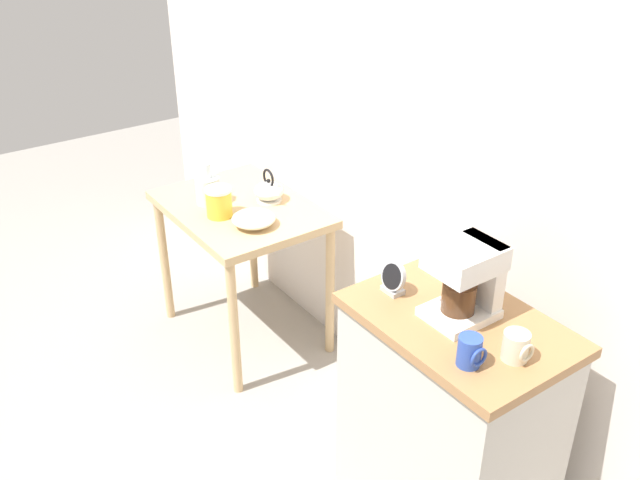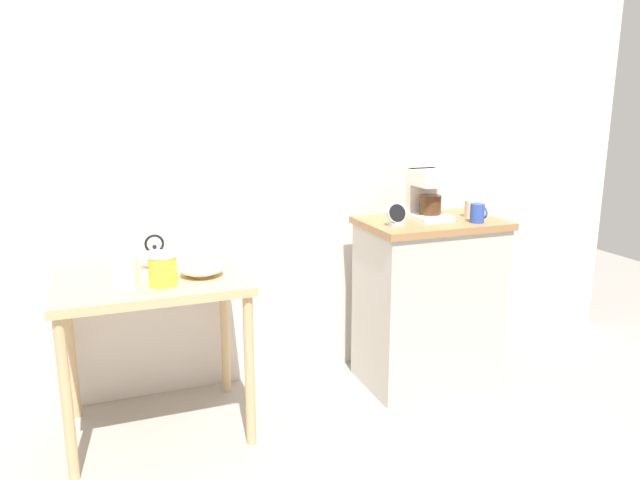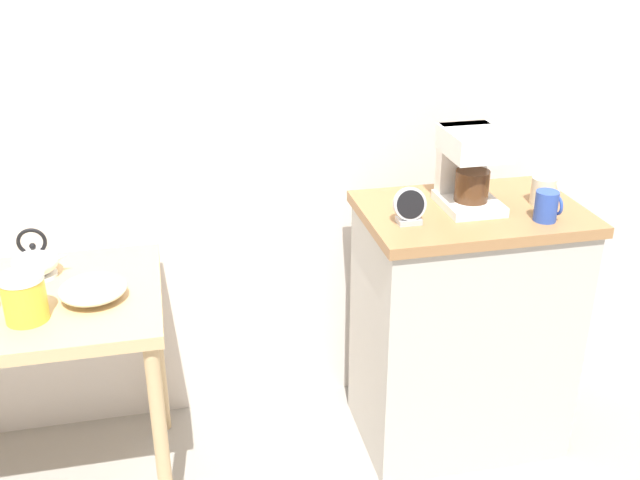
{
  "view_description": "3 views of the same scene",
  "coord_description": "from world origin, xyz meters",
  "px_view_note": "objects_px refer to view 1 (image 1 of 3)",
  "views": [
    {
      "loc": [
        2.05,
        -1.37,
        2.23
      ],
      "look_at": [
        0.08,
        0.02,
        0.9
      ],
      "focal_mm": 39.75,
      "sensor_mm": 36.0,
      "label": 1
    },
    {
      "loc": [
        -0.84,
        -2.55,
        1.51
      ],
      "look_at": [
        0.13,
        0.0,
        0.87
      ],
      "focal_mm": 33.26,
      "sensor_mm": 36.0,
      "label": 2
    },
    {
      "loc": [
        -0.2,
        -2.0,
        1.82
      ],
      "look_at": [
        0.25,
        -0.01,
        0.88
      ],
      "focal_mm": 41.54,
      "sensor_mm": 36.0,
      "label": 3
    }
  ],
  "objects_px": {
    "bowl_stoneware": "(254,219)",
    "teakettle": "(269,191)",
    "canister_enamel": "(219,202)",
    "table_clock": "(393,279)",
    "mug_small_cream": "(516,347)",
    "glass_carafe_vase": "(208,189)",
    "coffee_maker": "(468,277)",
    "mug_blue": "(470,352)"
  },
  "relations": [
    {
      "from": "canister_enamel",
      "to": "teakettle",
      "type": "bearing_deg",
      "value": 90.8
    },
    {
      "from": "mug_small_cream",
      "to": "table_clock",
      "type": "distance_m",
      "value": 0.49
    },
    {
      "from": "mug_blue",
      "to": "coffee_maker",
      "type": "bearing_deg",
      "value": 137.76
    },
    {
      "from": "glass_carafe_vase",
      "to": "coffee_maker",
      "type": "bearing_deg",
      "value": 5.37
    },
    {
      "from": "coffee_maker",
      "to": "table_clock",
      "type": "relative_size",
      "value": 2.22
    },
    {
      "from": "teakettle",
      "to": "mug_small_cream",
      "type": "height_order",
      "value": "mug_small_cream"
    },
    {
      "from": "coffee_maker",
      "to": "bowl_stoneware",
      "type": "bearing_deg",
      "value": -175.76
    },
    {
      "from": "bowl_stoneware",
      "to": "glass_carafe_vase",
      "type": "xyz_separation_m",
      "value": [
        -0.33,
        -0.05,
        0.04
      ]
    },
    {
      "from": "mug_small_cream",
      "to": "glass_carafe_vase",
      "type": "bearing_deg",
      "value": -176.77
    },
    {
      "from": "canister_enamel",
      "to": "mug_small_cream",
      "type": "xyz_separation_m",
      "value": [
        1.63,
        0.12,
        0.14
      ]
    },
    {
      "from": "bowl_stoneware",
      "to": "mug_blue",
      "type": "relative_size",
      "value": 2.05
    },
    {
      "from": "bowl_stoneware",
      "to": "mug_small_cream",
      "type": "height_order",
      "value": "mug_small_cream"
    },
    {
      "from": "bowl_stoneware",
      "to": "teakettle",
      "type": "relative_size",
      "value": 1.14
    },
    {
      "from": "teakettle",
      "to": "coffee_maker",
      "type": "xyz_separation_m",
      "value": [
        1.38,
        -0.1,
        0.25
      ]
    },
    {
      "from": "canister_enamel",
      "to": "bowl_stoneware",
      "type": "bearing_deg",
      "value": 24.27
    },
    {
      "from": "canister_enamel",
      "to": "coffee_maker",
      "type": "xyz_separation_m",
      "value": [
        1.37,
        0.17,
        0.23
      ]
    },
    {
      "from": "mug_small_cream",
      "to": "bowl_stoneware",
      "type": "bearing_deg",
      "value": -178.2
    },
    {
      "from": "teakettle",
      "to": "mug_small_cream",
      "type": "bearing_deg",
      "value": -5.15
    },
    {
      "from": "bowl_stoneware",
      "to": "glass_carafe_vase",
      "type": "height_order",
      "value": "glass_carafe_vase"
    },
    {
      "from": "teakettle",
      "to": "coffee_maker",
      "type": "bearing_deg",
      "value": -4.3
    },
    {
      "from": "coffee_maker",
      "to": "table_clock",
      "type": "bearing_deg",
      "value": -156.15
    },
    {
      "from": "mug_small_cream",
      "to": "table_clock",
      "type": "xyz_separation_m",
      "value": [
        -0.49,
        -0.06,
        0.01
      ]
    },
    {
      "from": "glass_carafe_vase",
      "to": "mug_small_cream",
      "type": "distance_m",
      "value": 1.79
    },
    {
      "from": "mug_blue",
      "to": "table_clock",
      "type": "height_order",
      "value": "table_clock"
    },
    {
      "from": "bowl_stoneware",
      "to": "coffee_maker",
      "type": "xyz_separation_m",
      "value": [
        1.2,
        0.09,
        0.27
      ]
    },
    {
      "from": "coffee_maker",
      "to": "mug_blue",
      "type": "bearing_deg",
      "value": -42.24
    },
    {
      "from": "teakettle",
      "to": "coffee_maker",
      "type": "distance_m",
      "value": 1.4
    },
    {
      "from": "mug_blue",
      "to": "table_clock",
      "type": "relative_size",
      "value": 0.82
    },
    {
      "from": "teakettle",
      "to": "canister_enamel",
      "type": "distance_m",
      "value": 0.27
    },
    {
      "from": "canister_enamel",
      "to": "mug_small_cream",
      "type": "bearing_deg",
      "value": 4.38
    },
    {
      "from": "glass_carafe_vase",
      "to": "table_clock",
      "type": "relative_size",
      "value": 1.72
    },
    {
      "from": "canister_enamel",
      "to": "table_clock",
      "type": "height_order",
      "value": "table_clock"
    },
    {
      "from": "mug_blue",
      "to": "bowl_stoneware",
      "type": "bearing_deg",
      "value": 176.48
    },
    {
      "from": "table_clock",
      "to": "mug_blue",
      "type": "bearing_deg",
      "value": -9.46
    },
    {
      "from": "mug_small_cream",
      "to": "coffee_maker",
      "type": "bearing_deg",
      "value": 170.25
    },
    {
      "from": "bowl_stoneware",
      "to": "canister_enamel",
      "type": "bearing_deg",
      "value": -155.73
    },
    {
      "from": "coffee_maker",
      "to": "mug_blue",
      "type": "height_order",
      "value": "coffee_maker"
    },
    {
      "from": "mug_small_cream",
      "to": "mug_blue",
      "type": "distance_m",
      "value": 0.14
    },
    {
      "from": "bowl_stoneware",
      "to": "coffee_maker",
      "type": "height_order",
      "value": "coffee_maker"
    },
    {
      "from": "coffee_maker",
      "to": "teakettle",
      "type": "bearing_deg",
      "value": 175.7
    },
    {
      "from": "glass_carafe_vase",
      "to": "teakettle",
      "type": "bearing_deg",
      "value": 58.38
    },
    {
      "from": "teakettle",
      "to": "glass_carafe_vase",
      "type": "distance_m",
      "value": 0.29
    }
  ]
}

